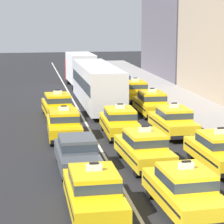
% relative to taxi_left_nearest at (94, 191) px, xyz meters
% --- Properties ---
extents(lane_stripe_left_center, '(0.14, 80.00, 0.01)m').
position_rel_taxi_left_nearest_xyz_m(lane_stripe_left_center, '(1.53, 16.67, -0.87)').
color(lane_stripe_left_center, silver).
rests_on(lane_stripe_left_center, ground).
extents(lane_stripe_center_right, '(0.14, 80.00, 0.01)m').
position_rel_taxi_left_nearest_xyz_m(lane_stripe_center_right, '(4.73, 16.67, -0.87)').
color(lane_stripe_center_right, silver).
rests_on(lane_stripe_center_right, ground).
extents(taxi_left_nearest, '(1.84, 4.57, 1.96)m').
position_rel_taxi_left_nearest_xyz_m(taxi_left_nearest, '(0.00, 0.00, 0.00)').
color(taxi_left_nearest, black).
rests_on(taxi_left_nearest, ground).
extents(sedan_left_second, '(1.83, 4.33, 1.58)m').
position_rel_taxi_left_nearest_xyz_m(sedan_left_second, '(-0.05, 5.16, -0.03)').
color(sedan_left_second, black).
rests_on(sedan_left_second, ground).
extents(taxi_left_third, '(1.88, 4.58, 1.96)m').
position_rel_taxi_left_nearest_xyz_m(taxi_left_third, '(-0.19, 11.00, 0.00)').
color(taxi_left_third, black).
rests_on(taxi_left_third, ground).
extents(taxi_left_fourth, '(2.03, 4.64, 1.96)m').
position_rel_taxi_left_nearest_xyz_m(taxi_left_fourth, '(-0.16, 16.98, 0.00)').
color(taxi_left_fourth, black).
rests_on(taxi_left_fourth, ground).
extents(taxi_center_nearest, '(2.03, 4.64, 1.96)m').
position_rel_taxi_left_nearest_xyz_m(taxi_center_nearest, '(3.20, -0.35, 0.00)').
color(taxi_center_nearest, black).
rests_on(taxi_center_nearest, ground).
extents(taxi_center_second, '(2.04, 4.64, 1.96)m').
position_rel_taxi_left_nearest_xyz_m(taxi_center_second, '(3.08, 5.25, 0.00)').
color(taxi_center_second, black).
rests_on(taxi_center_second, ground).
extents(taxi_center_third, '(1.91, 4.60, 1.96)m').
position_rel_taxi_left_nearest_xyz_m(taxi_center_third, '(3.04, 11.07, 0.00)').
color(taxi_center_third, black).
rests_on(taxi_center_third, ground).
extents(bus_center_fourth, '(2.61, 11.22, 3.22)m').
position_rel_taxi_left_nearest_xyz_m(bus_center_fourth, '(3.05, 20.33, 0.94)').
color(bus_center_fourth, black).
rests_on(bus_center_fourth, ground).
extents(box_truck_center_fifth, '(2.51, 7.04, 3.27)m').
position_rel_taxi_left_nearest_xyz_m(box_truck_center_fifth, '(2.96, 31.76, 0.90)').
color(box_truck_center_fifth, black).
rests_on(box_truck_center_fifth, ground).
extents(taxi_right_second, '(1.91, 4.60, 1.96)m').
position_rel_taxi_left_nearest_xyz_m(taxi_right_second, '(6.39, 4.32, 0.00)').
color(taxi_right_second, black).
rests_on(taxi_right_second, ground).
extents(taxi_right_third, '(1.89, 4.59, 1.96)m').
position_rel_taxi_left_nearest_xyz_m(taxi_right_third, '(6.17, 10.79, 0.00)').
color(taxi_right_third, black).
rests_on(taxi_right_third, ground).
extents(taxi_right_fourth, '(1.89, 4.59, 1.96)m').
position_rel_taxi_left_nearest_xyz_m(taxi_right_fourth, '(6.38, 16.65, 0.00)').
color(taxi_right_fourth, black).
rests_on(taxi_right_fourth, ground).
extents(taxi_right_fifth, '(1.87, 4.58, 1.96)m').
position_rel_taxi_left_nearest_xyz_m(taxi_right_fifth, '(6.45, 22.38, 0.00)').
color(taxi_right_fifth, black).
rests_on(taxi_right_fifth, ground).
extents(sedan_right_sixth, '(1.77, 4.30, 1.58)m').
position_rel_taxi_left_nearest_xyz_m(sedan_right_sixth, '(6.17, 27.42, -0.03)').
color(sedan_right_sixth, black).
rests_on(sedan_right_sixth, ground).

